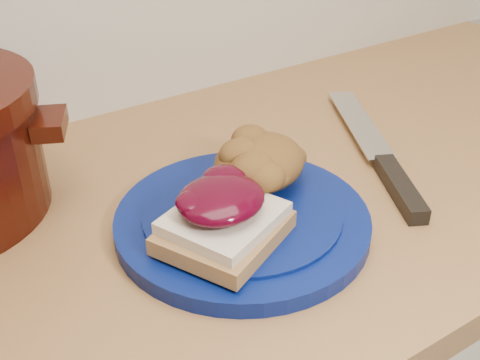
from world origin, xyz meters
TOP-DOWN VIEW (x-y plane):
  - plate at (-0.04, 1.44)m, footprint 0.36×0.36m
  - sandwich at (-0.08, 1.41)m, footprint 0.15×0.15m
  - stuffing_mound at (0.01, 1.47)m, footprint 0.14×0.13m
  - chef_knife at (0.18, 1.43)m, footprint 0.18×0.33m
  - butter_knife at (0.20, 1.47)m, footprint 0.06×0.15m

SIDE VIEW (x-z plane):
  - butter_knife at x=0.20m, z-range 0.90..0.90m
  - plate at x=-0.04m, z-range 0.90..0.92m
  - chef_knife at x=0.18m, z-range 0.90..0.92m
  - sandwich at x=-0.08m, z-range 0.92..0.98m
  - stuffing_mound at x=0.01m, z-range 0.92..0.98m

